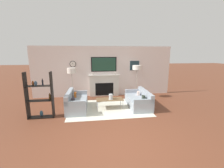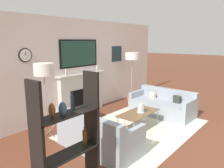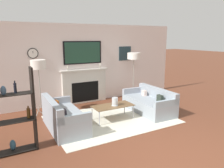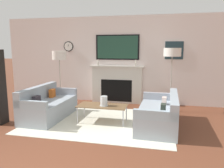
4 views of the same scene
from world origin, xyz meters
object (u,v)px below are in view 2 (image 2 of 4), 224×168
couch_left (97,136)px  coffee_table (139,113)px  floor_lamp_left (44,70)px  floor_lamp_right (132,57)px  couch_right (162,106)px  shelf_unit (68,144)px  hurricane_candle (141,108)px

couch_left → coffee_table: bearing=-1.2°
floor_lamp_left → floor_lamp_right: (3.25, -0.00, 0.10)m
couch_right → shelf_unit: bearing=-171.0°
couch_left → hurricane_candle: size_ratio=7.36×
shelf_unit → hurricane_candle: bearing=12.0°
hurricane_candle → floor_lamp_right: bearing=40.9°
couch_left → coffee_table: size_ratio=1.46×
couch_right → floor_lamp_left: (-2.98, 1.27, 1.22)m
hurricane_candle → shelf_unit: size_ratio=0.13×
couch_right → shelf_unit: shelf_unit is taller
couch_left → couch_right: size_ratio=0.93×
floor_lamp_left → floor_lamp_right: floor_lamp_right is taller
couch_left → shelf_unit: size_ratio=0.98×
coffee_table → floor_lamp_left: size_ratio=0.69×
couch_left → coffee_table: 1.41m
couch_right → floor_lamp_left: 3.46m
shelf_unit → couch_left: bearing=27.4°
hurricane_candle → shelf_unit: 2.73m
floor_lamp_left → shelf_unit: size_ratio=0.97×
couch_left → floor_lamp_right: floor_lamp_right is taller
couch_right → hurricane_candle: couch_right is taller
couch_left → floor_lamp_left: size_ratio=1.01×
floor_lamp_left → coffee_table: bearing=-37.7°
hurricane_candle → floor_lamp_left: 2.38m
coffee_table → floor_lamp_right: bearing=39.4°
floor_lamp_right → shelf_unit: size_ratio=1.02×
coffee_table → floor_lamp_right: floor_lamp_right is taller
couch_right → hurricane_candle: bearing=-177.4°
hurricane_candle → shelf_unit: shelf_unit is taller
couch_right → floor_lamp_left: size_ratio=1.09×
couch_left → floor_lamp_left: (-0.27, 1.27, 1.20)m
floor_lamp_right → shelf_unit: floor_lamp_right is taller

